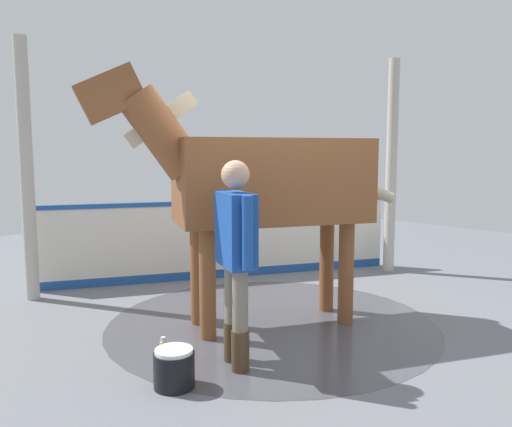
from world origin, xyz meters
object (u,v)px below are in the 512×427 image
horse (260,181)px  handler (236,248)px  bottle_spray (169,361)px  bottle_shampoo (163,351)px  wash_bucket (174,368)px

horse → handler: horse is taller
horse → bottle_spray: horse is taller
horse → bottle_shampoo: 1.91m
horse → bottle_spray: 2.00m
bottle_spray → handler: bearing=151.7°
bottle_spray → bottle_shampoo: bearing=-113.1°
horse → wash_bucket: (1.49, 0.57, -1.36)m
bottle_shampoo → bottle_spray: bearing=66.9°
handler → wash_bucket: size_ratio=5.47×
bottle_spray → horse: bearing=-166.4°
handler → bottle_shampoo: 1.10m
horse → bottle_shampoo: bearing=32.1°
handler → bottle_shampoo: size_ratio=7.55×
handler → wash_bucket: 1.05m
handler → bottle_shampoo: (0.41, -0.47, -0.90)m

